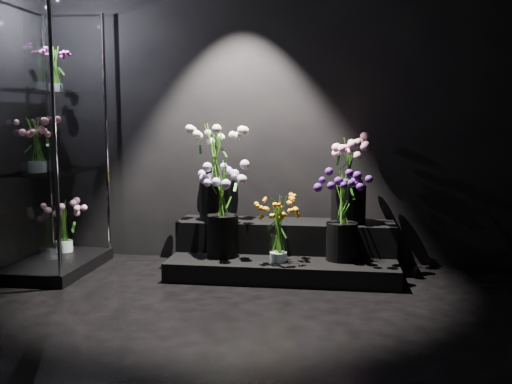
# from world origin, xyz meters

# --- Properties ---
(floor) EXTENTS (4.00, 4.00, 0.00)m
(floor) POSITION_xyz_m (0.00, 0.00, 0.00)
(floor) COLOR black
(floor) RESTS_ON ground
(wall_back) EXTENTS (4.00, 0.00, 4.00)m
(wall_back) POSITION_xyz_m (0.00, 2.00, 1.40)
(wall_back) COLOR black
(wall_back) RESTS_ON floor
(display_riser) EXTENTS (1.73, 0.77, 0.38)m
(display_riser) POSITION_xyz_m (0.09, 1.66, 0.16)
(display_riser) COLOR black
(display_riser) RESTS_ON floor
(display_case) EXTENTS (0.56, 0.94, 2.06)m
(display_case) POSITION_xyz_m (-1.70, 1.40, 1.03)
(display_case) COLOR black
(display_case) RESTS_ON floor
(bouquet_orange_bells) EXTENTS (0.27, 0.27, 0.49)m
(bouquet_orange_bells) POSITION_xyz_m (0.07, 1.38, 0.40)
(bouquet_orange_bells) COLOR white
(bouquet_orange_bells) RESTS_ON display_riser
(bouquet_lilac) EXTENTS (0.41, 0.41, 0.72)m
(bouquet_lilac) POSITION_xyz_m (-0.37, 1.49, 0.56)
(bouquet_lilac) COLOR black
(bouquet_lilac) RESTS_ON display_riser
(bouquet_purple) EXTENTS (0.41, 0.41, 0.68)m
(bouquet_purple) POSITION_xyz_m (0.54, 1.50, 0.52)
(bouquet_purple) COLOR black
(bouquet_purple) RESTS_ON display_riser
(bouquet_cream_roses) EXTENTS (0.45, 0.45, 0.77)m
(bouquet_cream_roses) POSITION_xyz_m (-0.48, 1.73, 0.84)
(bouquet_cream_roses) COLOR black
(bouquet_cream_roses) RESTS_ON display_riser
(bouquet_pink_roses) EXTENTS (0.43, 0.43, 0.68)m
(bouquet_pink_roses) POSITION_xyz_m (0.59, 1.76, 0.75)
(bouquet_pink_roses) COLOR black
(bouquet_pink_roses) RESTS_ON display_riser
(bouquet_case_pink) EXTENTS (0.37, 0.37, 0.40)m
(bouquet_case_pink) POSITION_xyz_m (-1.72, 1.21, 1.02)
(bouquet_case_pink) COLOR white
(bouquet_case_pink) RESTS_ON display_case
(bouquet_case_magenta) EXTENTS (0.25, 0.25, 0.35)m
(bouquet_case_magenta) POSITION_xyz_m (-1.73, 1.56, 1.59)
(bouquet_case_magenta) COLOR white
(bouquet_case_magenta) RESTS_ON display_case
(bouquet_case_base_pink) EXTENTS (0.42, 0.42, 0.43)m
(bouquet_case_base_pink) POSITION_xyz_m (-1.76, 1.65, 0.33)
(bouquet_case_base_pink) COLOR white
(bouquet_case_base_pink) RESTS_ON display_case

